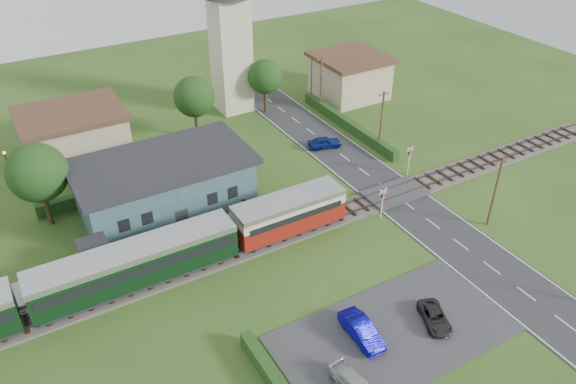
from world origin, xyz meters
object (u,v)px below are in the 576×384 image
car_on_road (325,142)px  station_building (165,184)px  church_tower (230,29)px  pedestrian_near (244,208)px  house_east (350,75)px  house_west (75,135)px  equipment_hut (95,255)px  car_park_dark (435,317)px  pedestrian_far (134,248)px  crossing_signal_near (383,199)px  car_park_silver (355,384)px  train (94,278)px  crossing_signal_far (410,156)px  car_park_blue (361,330)px

car_on_road → station_building: bearing=112.5°
station_building → car_on_road: (19.30, 2.49, -2.01)m
church_tower → car_on_road: church_tower is taller
car_on_road → pedestrian_near: size_ratio=1.94×
house_east → pedestrian_near: size_ratio=4.61×
pedestrian_near → house_west: bearing=-65.9°
station_building → equipment_hut: bearing=-144.1°
car_park_dark → church_tower: bearing=106.8°
car_on_road → pedestrian_near: (-13.91, -7.86, 0.72)m
pedestrian_far → pedestrian_near: bearing=-69.3°
crossing_signal_near → car_park_silver: crossing_signal_near is taller
house_east → house_west: bearing=178.4°
train → crossing_signal_far: train is taller
crossing_signal_near → car_park_blue: bearing=-133.3°
crossing_signal_near → car_on_road: size_ratio=0.89×
station_building → crossing_signal_near: station_building is taller
car_park_dark → pedestrian_near: 19.37m
train → crossing_signal_near: train is taller
crossing_signal_far → car_on_road: 10.16m
house_west → pedestrian_far: size_ratio=7.19×
crossing_signal_near → car_on_road: crossing_signal_near is taller
equipment_hut → church_tower: church_tower is taller
church_tower → crossing_signal_far: 26.39m
church_tower → car_park_dark: (-3.25, -40.65, -9.65)m
house_west → pedestrian_far: 19.88m
church_tower → house_west: church_tower is taller
equipment_hut → house_west: bearing=81.4°
train → house_east: size_ratio=4.91×
church_tower → car_park_dark: size_ratio=4.91×
train → house_west: house_west is taller
car_park_blue → pedestrian_near: (-0.90, 16.75, 0.64)m
car_park_blue → car_park_silver: car_park_blue is taller
equipment_hut → car_park_dark: bearing=-42.1°
station_building → house_west: (-5.00, 14.01, 0.10)m
church_tower → crossing_signal_far: size_ratio=5.37×
train → pedestrian_far: (3.91, 3.18, -0.98)m
equipment_hut → station_building: (8.00, 5.79, 0.95)m
house_west → car_park_blue: bearing=-72.7°
car_on_road → car_park_dark: (-7.55, -26.13, -0.10)m
church_tower → car_on_road: size_ratio=4.76×
car_park_blue → car_on_road: bearing=64.6°
equipment_hut → crossing_signal_near: bearing=-12.9°
house_east → pedestrian_far: (-34.86, -18.82, -1.60)m
house_west → car_park_dark: house_west is taller
car_park_blue → pedestrian_far: pedestrian_far is taller
station_building → house_east: (30.00, 13.01, 0.10)m
pedestrian_near → car_on_road: bearing=-154.6°
station_building → pedestrian_far: 7.72m
crossing_signal_near → car_park_blue: size_ratio=0.79×
house_west → pedestrian_near: bearing=-61.8°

